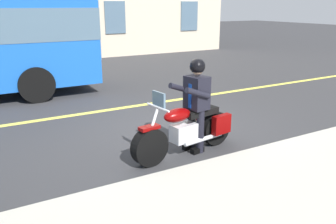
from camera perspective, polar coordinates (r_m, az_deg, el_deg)
The scene contains 4 objects.
ground_plane at distance 7.76m, azimuth 0.27°, elevation -2.70°, with size 80.00×80.00×0.00m, color #333335.
lane_center_stripe at distance 9.46m, azimuth -5.73°, elevation 0.94°, with size 60.00×0.16×0.01m, color #E5DB4C.
motorcycle_main at distance 6.37m, azimuth 3.24°, elevation -2.93°, with size 2.22×0.80×1.26m.
rider_main at distance 6.32m, azimuth 4.61°, elevation 2.43°, with size 0.68×0.61×1.74m.
Camera 1 is at (3.61, 6.34, 2.64)m, focal length 37.26 mm.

